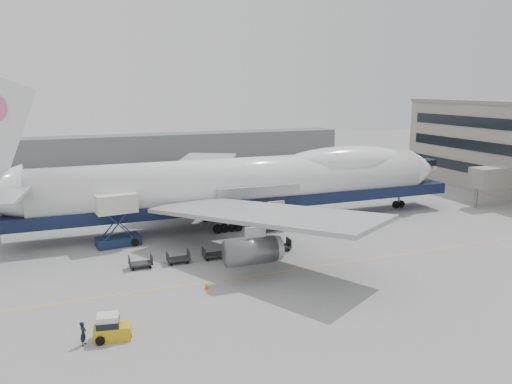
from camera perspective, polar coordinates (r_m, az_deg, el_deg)
name	(u,v)px	position (r m, az deg, el deg)	size (l,w,h in m)	color
ground	(279,251)	(55.92, 2.60, -6.74)	(260.00, 260.00, 0.00)	gray
apron_line	(303,269)	(50.81, 5.36, -8.73)	(60.00, 0.15, 0.01)	gold
hangar	(117,151)	(119.87, -15.57, 4.58)	(110.00, 8.00, 7.00)	slate
airliner	(247,182)	(65.52, -1.06, 1.14)	(67.00, 55.30, 19.98)	white
catering_truck	(117,216)	(58.98, -15.64, -2.70)	(5.13, 3.85, 6.07)	#182648
baggage_tug	(111,328)	(38.68, -16.26, -14.71)	(2.77, 1.77, 1.90)	gold
ground_worker	(83,334)	(38.40, -19.14, -15.03)	(0.65, 0.42, 1.77)	black
traffic_cone	(206,286)	(46.00, -5.69, -10.64)	(0.39, 0.39, 0.57)	#FF530D
dolly_0	(141,263)	(51.96, -13.04, -7.90)	(2.30, 1.35, 1.30)	#2D2D30
dolly_1	(178,258)	(52.56, -8.88, -7.50)	(2.30, 1.35, 1.30)	#2D2D30
dolly_2	(214,254)	(53.44, -4.85, -7.07)	(2.30, 1.35, 1.30)	#2D2D30
dolly_3	(248,250)	(54.56, -0.97, -6.62)	(2.30, 1.35, 1.30)	#2D2D30
dolly_4	(280,246)	(55.93, 2.73, -6.16)	(2.30, 1.35, 1.30)	#2D2D30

